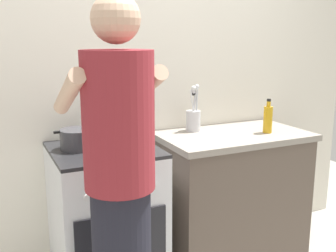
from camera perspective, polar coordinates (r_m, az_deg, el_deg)
back_wall at (r=2.82m, az=-0.50°, el=6.74°), size 3.20×0.10×2.50m
countertop at (r=2.88m, az=8.91°, el=-9.66°), size 1.00×0.60×0.90m
stove_range at (r=2.53m, az=-8.73°, el=-12.98°), size 0.60×0.62×0.90m
pot at (r=2.36m, az=-12.67°, el=-1.84°), size 0.26×0.20×0.12m
mixing_bowl at (r=2.36m, az=-5.57°, el=-2.03°), size 0.27×0.27×0.07m
utensil_crock at (r=2.76m, az=3.60°, el=1.30°), size 0.10×0.10×0.32m
oil_bottle at (r=2.78m, az=13.94°, el=0.99°), size 0.06×0.06×0.23m
person at (r=1.77m, az=-6.79°, el=-9.79°), size 0.41×0.50×1.70m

